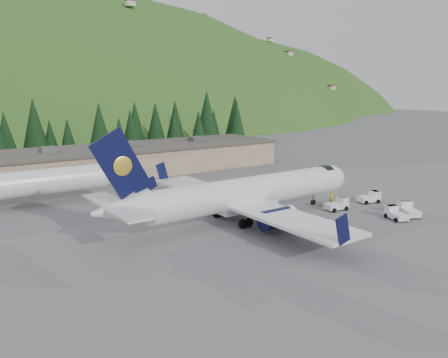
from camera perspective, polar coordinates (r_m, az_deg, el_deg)
ground at (r=54.96m, az=3.59°, el=-5.12°), size 600.00×600.00×0.00m
airliner at (r=53.47m, az=2.73°, el=-1.97°), size 36.66×34.34×12.21m
second_airliner at (r=64.87m, az=-27.15°, el=-0.78°), size 27.50×11.00×10.05m
baggage_tug_a at (r=60.39m, az=14.66°, el=-3.22°), size 3.30×2.22×1.67m
baggage_tug_b at (r=65.62m, az=18.59°, el=-2.29°), size 3.36×2.47×1.64m
baggage_tug_c at (r=58.32m, az=21.44°, el=-4.21°), size 2.52×3.28×1.58m
terminal_building at (r=84.95m, az=-15.29°, el=2.24°), size 71.00×17.00×6.10m
baggage_tug_d at (r=60.47m, az=22.90°, el=-3.71°), size 3.12×3.64×1.74m
ramp_worker at (r=62.51m, az=13.81°, el=-2.47°), size 0.73×0.51×1.93m
tree_line at (r=107.37m, az=-19.31°, el=6.44°), size 113.01×17.88×14.47m
hills at (r=280.92m, az=-14.90°, el=-9.42°), size 614.00×330.00×300.00m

